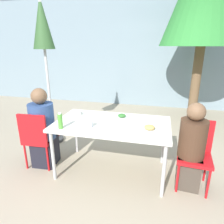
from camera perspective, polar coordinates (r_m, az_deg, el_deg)
name	(u,v)px	position (r m, az deg, el deg)	size (l,w,h in m)	color
ground_plane	(112,170)	(3.02, 0.00, -16.21)	(24.00, 24.00, 0.00)	tan
building_facade	(141,54)	(5.98, 8.36, 16.20)	(10.00, 0.20, 3.00)	gray
dining_table	(112,126)	(2.69, 0.00, -4.12)	(1.53, 0.87, 0.74)	silver
chair_left	(37,136)	(3.06, -20.51, -6.46)	(0.43, 0.43, 0.85)	red
person_left	(43,130)	(3.07, -19.09, -4.96)	(0.35, 0.35, 1.17)	black
chair_right	(195,149)	(2.74, 22.58, -9.71)	(0.43, 0.43, 0.85)	red
person_right	(191,149)	(2.65, 21.66, -9.76)	(0.32, 0.32, 1.11)	#473D33
closed_umbrella	(43,34)	(3.61, -19.09, 20.37)	(0.36, 0.36, 2.46)	#333333
plate_0	(122,116)	(2.84, 2.82, -1.29)	(0.21, 0.21, 0.06)	white
plate_1	(150,128)	(2.47, 10.68, -4.64)	(0.24, 0.24, 0.07)	white
bottle	(60,121)	(2.54, -14.57, -2.49)	(0.06, 0.06, 0.21)	#51A338
drinking_cup	(90,124)	(2.53, -6.33, -3.32)	(0.07, 0.07, 0.09)	silver
salad_bowl	(76,113)	(2.99, -10.30, -0.34)	(0.15, 0.15, 0.06)	white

